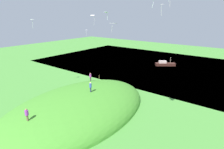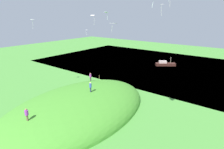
% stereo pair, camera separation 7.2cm
% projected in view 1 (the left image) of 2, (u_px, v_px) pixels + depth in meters
% --- Properties ---
extents(ground_plane, '(160.00, 160.00, 0.00)m').
position_uv_depth(ground_plane, '(102.00, 88.00, 44.48)').
color(ground_plane, '#468A36').
extents(lake_water, '(47.70, 80.00, 0.40)m').
position_uv_depth(lake_water, '(153.00, 65.00, 65.78)').
color(lake_water, teal).
rests_on(lake_water, ground_plane).
extents(grass_hill, '(31.23, 18.78, 7.33)m').
position_uv_depth(grass_hill, '(78.00, 111.00, 33.64)').
color(grass_hill, '#438B2B').
rests_on(grass_hill, ground_plane).
extents(boat_on_lake, '(5.33, 6.38, 3.03)m').
position_uv_depth(boat_on_lake, '(165.00, 64.00, 63.54)').
color(boat_on_lake, '#3C1E19').
rests_on(boat_on_lake, lake_water).
extents(person_with_child, '(0.51, 0.51, 1.84)m').
position_uv_depth(person_with_child, '(90.00, 86.00, 32.53)').
color(person_with_child, '#222A43').
rests_on(person_with_child, grass_hill).
extents(person_walking_path, '(0.57, 0.57, 1.83)m').
position_uv_depth(person_walking_path, '(27.00, 113.00, 24.84)').
color(person_walking_path, brown).
rests_on(person_walking_path, grass_hill).
extents(person_near_shore, '(0.48, 0.48, 1.81)m').
position_uv_depth(person_near_shore, '(90.00, 76.00, 40.05)').
color(person_near_shore, '#393237').
rests_on(person_near_shore, grass_hill).
extents(kite_3, '(0.89, 1.19, 1.53)m').
position_uv_depth(kite_3, '(113.00, 24.00, 32.93)').
color(kite_3, white).
extents(kite_4, '(0.89, 0.97, 2.05)m').
position_uv_depth(kite_4, '(93.00, 16.00, 37.54)').
color(kite_4, white).
extents(kite_5, '(1.05, 0.97, 1.97)m').
position_uv_depth(kite_5, '(162.00, 5.00, 32.67)').
color(kite_5, white).
extents(kite_6, '(0.88, 0.91, 1.43)m').
position_uv_depth(kite_6, '(86.00, 30.00, 46.20)').
color(kite_6, white).
extents(kite_7, '(0.83, 0.72, 1.85)m').
position_uv_depth(kite_7, '(32.00, 20.00, 37.25)').
color(kite_7, white).
extents(kite_8, '(0.64, 0.79, 1.28)m').
position_uv_depth(kite_8, '(106.00, 13.00, 29.09)').
color(kite_8, white).
extents(mooring_post, '(0.14, 0.14, 1.04)m').
position_uv_depth(mooring_post, '(99.00, 77.00, 50.42)').
color(mooring_post, brown).
rests_on(mooring_post, ground_plane).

